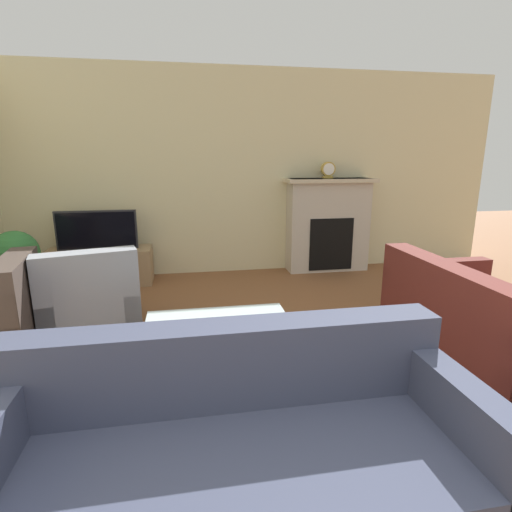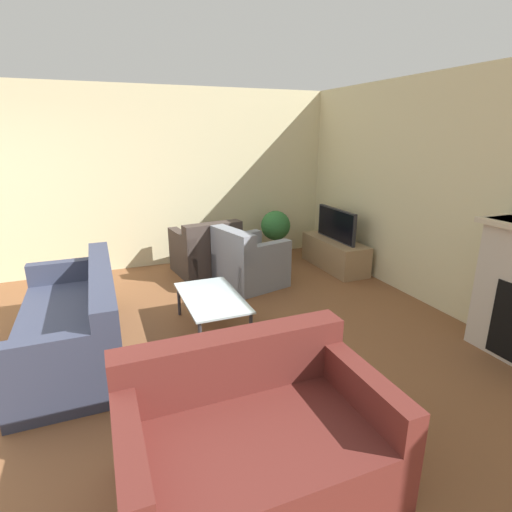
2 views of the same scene
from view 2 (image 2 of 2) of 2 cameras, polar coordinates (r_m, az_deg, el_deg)
wall_back at (r=5.26m, az=23.45°, el=8.31°), size 8.17×0.06×2.70m
wall_left at (r=6.43m, az=-11.45°, el=10.76°), size 0.06×8.00×2.70m
tv_stand at (r=6.35m, az=11.15°, el=0.33°), size 1.26×0.46×0.45m
tv at (r=6.23m, az=11.38°, el=4.44°), size 0.96×0.06×0.48m
couch_sectional at (r=4.20m, az=-24.43°, el=-9.00°), size 2.02×0.86×0.82m
couch_loveseat at (r=2.61m, az=-0.42°, el=-24.92°), size 1.00×1.53×0.82m
armchair_by_window at (r=6.02m, az=-7.12°, el=0.32°), size 0.93×0.96×0.82m
armchair_accent at (r=5.50m, az=-1.10°, el=-1.17°), size 0.98×0.96×0.82m
coffee_table at (r=4.27m, az=-6.37°, el=-6.19°), size 1.07×0.59×0.39m
potted_plant at (r=6.51m, az=2.81°, el=3.81°), size 0.48×0.48×0.83m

